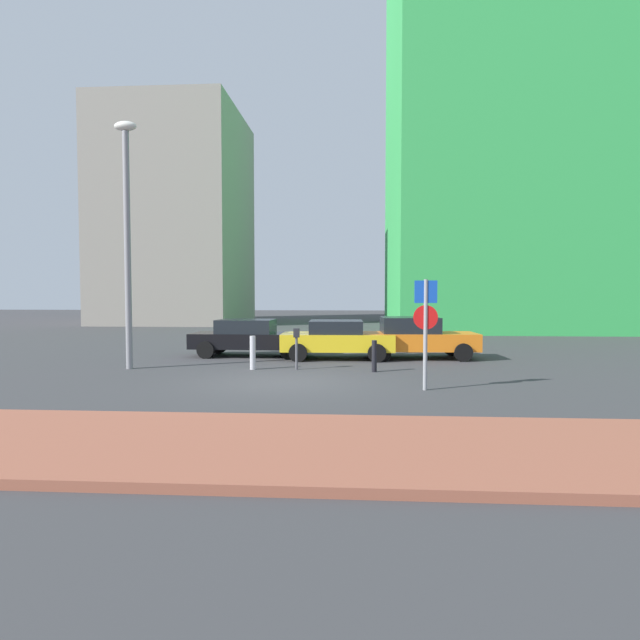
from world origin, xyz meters
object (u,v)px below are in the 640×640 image
Objects in this scene: street_lamp at (127,226)px; traffic_bollard_mid at (374,356)px; traffic_bollard_near at (253,353)px; parked_car_black at (251,337)px; parking_sign_post at (426,321)px; parked_car_yellow at (337,339)px; parking_meter at (296,343)px; parked_car_orange at (416,337)px.

street_lamp is 8.68m from traffic_bollard_mid.
traffic_bollard_near reaches higher than traffic_bollard_mid.
parking_sign_post is at bearing -49.78° from parked_car_black.
parking_sign_post reaches higher than parked_car_yellow.
street_lamp is at bearing -178.57° from traffic_bollard_near.
parked_car_yellow is 3.88m from traffic_bollard_near.
parking_meter is 1.22× the size of traffic_bollard_near.
street_lamp is (-5.29, -0.17, 3.64)m from parking_meter.
parked_car_yellow is at bearing -173.68° from parked_car_orange.
parking_sign_post is 2.11× the size of parking_meter.
traffic_bollard_mid is at bearing -68.66° from parked_car_yellow.
parking_meter is at bearing -141.73° from parked_car_orange.
parked_car_yellow reaches higher than parking_meter.
parked_car_black is 0.59× the size of street_lamp.
parked_car_black is at bearing 177.85° from parked_car_orange.
parking_sign_post is 0.35× the size of street_lamp.
parking_meter is (-1.16, -2.86, 0.11)m from parked_car_yellow.
parked_car_orange reaches higher than parked_car_black.
parked_car_orange is at bearing 19.78° from street_lamp.
parking_meter is 0.17× the size of street_lamp.
parking_sign_post reaches higher than parking_meter.
traffic_bollard_mid is (2.41, -0.32, -0.36)m from parking_meter.
parking_sign_post reaches higher than parked_car_orange.
parked_car_yellow reaches higher than traffic_bollard_mid.
parking_meter reaches higher than traffic_bollard_mid.
parked_car_black is 3.58m from traffic_bollard_near.
parking_sign_post is at bearing -68.81° from parked_car_yellow.
street_lamp reaches higher than parked_car_black.
parking_meter is (-4.03, -3.18, 0.06)m from parked_car_orange.
parked_car_orange is 4.43× the size of traffic_bollard_mid.
parked_car_orange is at bearing 6.32° from parked_car_yellow.
street_lamp reaches higher than traffic_bollard_mid.
traffic_bollard_near is at bearing -130.77° from parked_car_yellow.
parked_car_black is 4.03m from parking_meter.
parked_car_black is at bearing 130.22° from parking_sign_post.
parked_car_black is at bearing 102.35° from traffic_bollard_near.
parking_sign_post is 9.80m from street_lamp.
traffic_bollard_near is at bearing 146.64° from parking_sign_post.
traffic_bollard_near is (-1.37, -0.07, -0.31)m from parking_meter.
parked_car_yellow is 6.70m from parking_sign_post.
street_lamp is (-9.33, -3.35, 3.70)m from parked_car_orange.
parked_car_orange reaches higher than parked_car_yellow.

